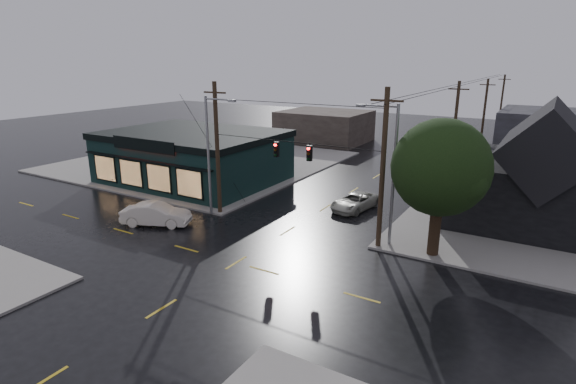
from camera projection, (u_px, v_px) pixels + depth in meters
The scene contains 17 objects.
ground_plane at pixel (236, 263), 26.83m from camera, with size 160.00×160.00×0.00m, color black.
sidewalk_nw at pixel (203, 161), 53.10m from camera, with size 28.00×28.00×0.15m, color gray.
pizza_shop at pixel (193, 156), 44.12m from camera, with size 16.30×12.34×4.90m.
ne_building at pixel (545, 164), 32.18m from camera, with size 12.60×11.60×8.75m.
corner_tree at pixel (441, 168), 26.17m from camera, with size 5.76×5.76×8.35m.
utility_pole_nw at pixel (220, 213), 35.37m from camera, with size 2.00×0.32×10.15m, color black, non-canonical shape.
utility_pole_ne at pixel (378, 248), 28.99m from camera, with size 2.00×0.32×10.15m, color black, non-canonical shape.
utility_pole_far_a at pixel (450, 176), 46.68m from camera, with size 2.00×0.32×9.65m, color black, non-canonical shape.
utility_pole_far_b at pixel (480, 146), 63.15m from camera, with size 2.00×0.32×9.15m, color black, non-canonical shape.
utility_pole_far_c at pixel (498, 128), 79.61m from camera, with size 2.00×0.32×9.15m, color black, non-canonical shape.
span_signal_assembly at pixel (293, 151), 30.51m from camera, with size 13.00×0.48×1.23m.
streetlight_nw at pixel (211, 215), 34.94m from camera, with size 5.40×0.30×9.15m, color gray, non-canonical shape.
streetlight_ne at pixel (389, 245), 29.32m from camera, with size 5.40×0.30×9.15m, color gray, non-canonical shape.
bg_building_west at pixel (324, 126), 66.01m from camera, with size 12.00×10.00×4.40m, color #302623.
bg_building_east at pixel (561, 134), 55.22m from camera, with size 14.00×12.00×5.60m, color black.
sedan_cream at pixel (156, 214), 32.73m from camera, with size 1.73×4.95×1.63m, color silver.
suv_silver at pixel (355, 202), 36.13m from camera, with size 2.22×4.80×1.34m, color #A7A79A.
Camera 1 is at (15.23, -19.46, 11.69)m, focal length 28.00 mm.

